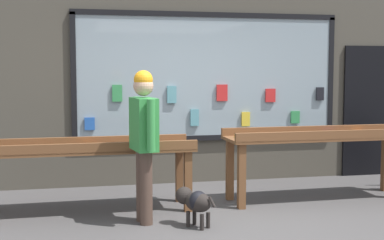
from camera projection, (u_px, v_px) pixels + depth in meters
ground_plane at (229, 224)px, 5.93m from camera, size 40.00×40.00×0.00m
shopfront_facade at (190, 73)px, 8.11m from camera, size 7.11×0.29×3.35m
display_table_left at (90, 154)px, 6.41m from camera, size 2.51×0.71×0.88m
display_table_right at (319, 142)px, 7.03m from camera, size 2.51×0.69×0.95m
person_browsing at (144, 134)px, 5.91m from camera, size 0.28×0.67×1.71m
small_dog at (195, 201)px, 5.81m from camera, size 0.40×0.45×0.42m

